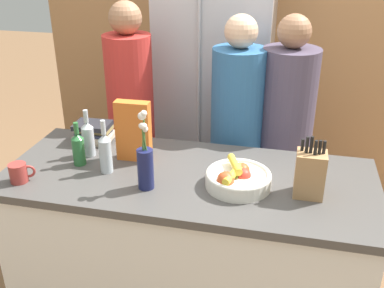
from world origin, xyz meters
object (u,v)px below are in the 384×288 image
(bottle_oil, at_px, (105,152))
(person_in_blue, at_px, (236,133))
(cereal_box, at_px, (133,131))
(bottle_vinegar, at_px, (88,138))
(flower_vase, at_px, (145,163))
(fruit_bowl, at_px, (238,178))
(coffee_mug, at_px, (19,173))
(refrigerator, at_px, (216,81))
(bottle_wine, at_px, (78,148))
(person_in_red_tee, at_px, (284,134))
(book_stack, at_px, (95,132))
(person_at_sink, at_px, (131,117))
(knife_block, at_px, (310,174))

(bottle_oil, relative_size, person_in_blue, 0.17)
(cereal_box, height_order, bottle_vinegar, cereal_box)
(flower_vase, relative_size, person_in_blue, 0.24)
(fruit_bowl, bearing_deg, coffee_mug, -169.58)
(fruit_bowl, height_order, cereal_box, cereal_box)
(cereal_box, relative_size, bottle_vinegar, 1.24)
(cereal_box, relative_size, coffee_mug, 2.76)
(bottle_vinegar, bearing_deg, person_in_blue, 36.67)
(refrigerator, xyz_separation_m, flower_vase, (-0.07, -1.36, 0.03))
(person_in_blue, bearing_deg, bottle_wine, -128.67)
(person_in_red_tee, bearing_deg, person_in_blue, -179.68)
(bottle_oil, xyz_separation_m, bottle_wine, (-0.16, 0.04, -0.02))
(coffee_mug, height_order, bottle_oil, bottle_oil)
(cereal_box, height_order, book_stack, cereal_box)
(person_in_blue, xyz_separation_m, person_in_red_tee, (0.28, 0.06, -0.00))
(bottle_oil, height_order, person_in_red_tee, person_in_red_tee)
(refrigerator, bearing_deg, book_stack, -117.92)
(bottle_wine, bearing_deg, cereal_box, 24.85)
(book_stack, distance_m, bottle_wine, 0.27)
(cereal_box, relative_size, bottle_wine, 1.38)
(bottle_oil, xyz_separation_m, person_at_sink, (-0.12, 0.67, -0.10))
(book_stack, height_order, bottle_oil, bottle_oil)
(flower_vase, bearing_deg, coffee_mug, -172.24)
(flower_vase, relative_size, coffee_mug, 3.33)
(knife_block, bearing_deg, bottle_wine, 177.84)
(cereal_box, distance_m, book_stack, 0.34)
(knife_block, relative_size, person_in_blue, 0.18)
(coffee_mug, xyz_separation_m, book_stack, (0.16, 0.49, 0.01))
(person_at_sink, height_order, person_in_red_tee, person_at_sink)
(cereal_box, xyz_separation_m, coffee_mug, (-0.44, -0.34, -0.11))
(refrigerator, height_order, knife_block, refrigerator)
(cereal_box, bearing_deg, person_in_red_tee, 37.53)
(flower_vase, xyz_separation_m, coffee_mug, (-0.59, -0.08, -0.08))
(person_in_red_tee, bearing_deg, knife_block, -91.34)
(person_at_sink, relative_size, person_in_blue, 1.03)
(book_stack, relative_size, bottle_wine, 0.95)
(coffee_mug, bearing_deg, person_at_sink, 74.34)
(fruit_bowl, distance_m, bottle_vinegar, 0.81)
(refrigerator, height_order, bottle_oil, refrigerator)
(person_at_sink, bearing_deg, refrigerator, 47.15)
(bottle_oil, distance_m, bottle_wine, 0.17)
(coffee_mug, bearing_deg, cereal_box, 37.32)
(book_stack, relative_size, bottle_vinegar, 0.85)
(fruit_bowl, height_order, bottle_wine, bottle_wine)
(person_in_blue, bearing_deg, knife_block, -48.59)
(fruit_bowl, bearing_deg, refrigerator, 104.71)
(fruit_bowl, bearing_deg, bottle_oil, -179.91)
(coffee_mug, distance_m, book_stack, 0.52)
(book_stack, xyz_separation_m, bottle_wine, (0.04, -0.27, 0.03))
(refrigerator, xyz_separation_m, fruit_bowl, (0.33, -1.26, -0.05))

